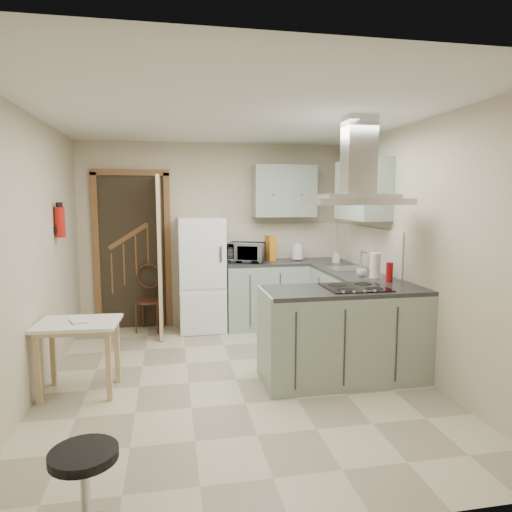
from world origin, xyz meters
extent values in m
plane|color=#BCB492|center=(0.00, 0.00, 0.00)|extent=(4.20, 4.20, 0.00)
plane|color=silver|center=(0.00, 0.00, 2.50)|extent=(4.20, 4.20, 0.00)
plane|color=#BBAD91|center=(0.00, 2.10, 1.25)|extent=(3.60, 0.00, 3.60)
plane|color=#BBAD91|center=(-1.80, 0.00, 1.25)|extent=(0.00, 4.20, 4.20)
plane|color=#BBAD91|center=(1.80, 0.00, 1.25)|extent=(0.00, 4.20, 4.20)
cube|color=brown|center=(-1.10, 2.07, 1.05)|extent=(1.10, 0.12, 2.10)
cube|color=white|center=(-0.20, 1.80, 0.75)|extent=(0.60, 0.60, 1.50)
cube|color=#9EB2A0|center=(0.66, 1.80, 0.45)|extent=(1.08, 0.60, 0.90)
cube|color=#9EB2A0|center=(1.50, 1.12, 0.45)|extent=(0.60, 1.95, 0.90)
cube|color=beige|center=(0.96, 2.09, 1.15)|extent=(1.68, 0.02, 0.50)
cube|color=#9EB2A0|center=(0.95, 1.93, 1.85)|extent=(0.85, 0.35, 0.70)
cube|color=#9EB2A0|center=(1.62, 0.85, 1.85)|extent=(0.35, 0.90, 0.70)
cube|color=#9EB2A0|center=(1.02, -0.18, 0.45)|extent=(1.55, 0.65, 0.90)
cube|color=black|center=(1.12, -0.18, 0.91)|extent=(0.58, 0.50, 0.01)
cube|color=silver|center=(1.12, -0.18, 1.72)|extent=(0.90, 0.55, 0.10)
cube|color=silver|center=(1.50, 0.95, 0.91)|extent=(0.45, 0.40, 0.01)
cylinder|color=#B2140F|center=(-1.74, 0.90, 1.50)|extent=(0.10, 0.10, 0.32)
cube|color=tan|center=(-1.43, -0.03, 0.33)|extent=(0.74, 0.57, 0.66)
cube|color=#50371A|center=(-0.89, 1.87, 0.40)|extent=(0.43, 0.43, 0.80)
cylinder|color=black|center=(-1.07, -1.89, 0.24)|extent=(0.35, 0.35, 0.47)
imported|color=black|center=(0.40, 1.79, 1.03)|extent=(0.56, 0.48, 0.26)
cylinder|color=white|center=(1.13, 1.82, 1.02)|extent=(0.22, 0.22, 0.24)
cube|color=orange|center=(0.76, 1.91, 1.07)|extent=(0.11, 0.23, 0.34)
imported|color=#B9B6C3|center=(1.56, 1.49, 0.99)|extent=(0.08, 0.08, 0.17)
cylinder|color=white|center=(1.55, 0.29, 1.04)|extent=(0.14, 0.14, 0.28)
imported|color=white|center=(1.45, 0.43, 0.94)|extent=(0.14, 0.14, 0.08)
cylinder|color=#A00D13|center=(1.59, 0.05, 1.00)|extent=(0.09, 0.09, 0.20)
imported|color=maroon|center=(-1.48, -0.06, 0.70)|extent=(0.20, 0.23, 0.09)
camera|label=1|loc=(-0.60, -4.21, 1.75)|focal=32.00mm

